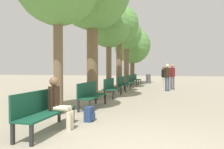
{
  "coord_description": "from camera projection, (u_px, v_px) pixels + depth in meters",
  "views": [
    {
      "loc": [
        0.5,
        -3.54,
        1.39
      ],
      "look_at": [
        -1.51,
        4.53,
        1.18
      ],
      "focal_mm": 35.0,
      "sensor_mm": 36.0,
      "label": 1
    }
  ],
  "objects": [
    {
      "name": "bench_row_0",
      "position": [
        44.0,
        108.0,
        4.84
      ],
      "size": [
        0.48,
        1.88,
        0.91
      ],
      "color": "#144733",
      "rests_on": "ground_plane"
    },
    {
      "name": "bench_row_1",
      "position": [
        90.0,
        93.0,
        7.83
      ],
      "size": [
        0.48,
        1.88,
        0.91
      ],
      "color": "#144733",
      "rests_on": "ground_plane"
    },
    {
      "name": "bench_row_2",
      "position": [
        111.0,
        86.0,
        10.82
      ],
      "size": [
        0.48,
        1.88,
        0.91
      ],
      "color": "#144733",
      "rests_on": "ground_plane"
    },
    {
      "name": "bench_row_3",
      "position": [
        123.0,
        83.0,
        13.8
      ],
      "size": [
        0.48,
        1.88,
        0.91
      ],
      "color": "#144733",
      "rests_on": "ground_plane"
    },
    {
      "name": "bench_row_4",
      "position": [
        131.0,
        80.0,
        16.79
      ],
      "size": [
        0.48,
        1.88,
        0.91
      ],
      "color": "#144733",
      "rests_on": "ground_plane"
    },
    {
      "name": "bench_row_5",
      "position": [
        136.0,
        78.0,
        19.78
      ],
      "size": [
        0.48,
        1.88,
        0.91
      ],
      "color": "#144733",
      "rests_on": "ground_plane"
    },
    {
      "name": "tree_row_2",
      "position": [
        109.0,
        27.0,
        12.53
      ],
      "size": [
        2.45,
        2.45,
        5.07
      ],
      "color": "brown",
      "rests_on": "ground_plane"
    },
    {
      "name": "tree_row_3",
      "position": [
        119.0,
        26.0,
        15.26
      ],
      "size": [
        2.74,
        2.74,
        5.86
      ],
      "color": "brown",
      "rests_on": "ground_plane"
    },
    {
      "name": "tree_row_4",
      "position": [
        127.0,
        35.0,
        18.08
      ],
      "size": [
        2.51,
        2.51,
        5.52
      ],
      "color": "brown",
      "rests_on": "ground_plane"
    },
    {
      "name": "tree_row_5",
      "position": [
        132.0,
        46.0,
        21.2
      ],
      "size": [
        3.51,
        3.51,
        5.42
      ],
      "color": "brown",
      "rests_on": "ground_plane"
    },
    {
      "name": "person_seated",
      "position": [
        58.0,
        101.0,
        5.01
      ],
      "size": [
        0.56,
        0.32,
        1.21
      ],
      "color": "beige",
      "rests_on": "ground_plane"
    },
    {
      "name": "backpack",
      "position": [
        89.0,
        114.0,
        5.79
      ],
      "size": [
        0.23,
        0.33,
        0.38
      ],
      "color": "navy",
      "rests_on": "ground_plane"
    },
    {
      "name": "pedestrian_near",
      "position": [
        167.0,
        76.0,
        13.56
      ],
      "size": [
        0.34,
        0.28,
        1.69
      ],
      "color": "#384260",
      "rests_on": "ground_plane"
    },
    {
      "name": "pedestrian_mid",
      "position": [
        164.0,
        76.0,
        15.38
      ],
      "size": [
        0.32,
        0.27,
        1.58
      ],
      "color": "beige",
      "rests_on": "ground_plane"
    },
    {
      "name": "pedestrian_far",
      "position": [
        172.0,
        75.0,
        14.6
      ],
      "size": [
        0.35,
        0.3,
        1.7
      ],
      "color": "#4C4C4C",
      "rests_on": "ground_plane"
    },
    {
      "name": "trash_bin",
      "position": [
        148.0,
        79.0,
        20.81
      ],
      "size": [
        0.44,
        0.44,
        0.87
      ],
      "color": "#4C4C51",
      "rests_on": "ground_plane"
    }
  ]
}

